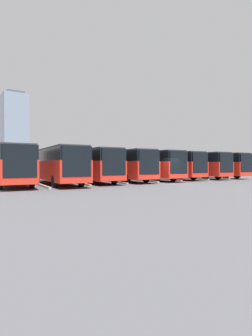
# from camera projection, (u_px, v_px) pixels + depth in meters

# --- Properties ---
(ground_plane) EXTENTS (600.00, 600.00, 0.00)m
(ground_plane) POSITION_uv_depth(u_px,v_px,m) (171.00, 184.00, 25.82)
(ground_plane) COLOR #5B5B60
(bus_0) EXTENTS (3.76, 12.25, 3.40)m
(bus_0) POSITION_uv_depth(u_px,v_px,m) (210.00, 165.00, 38.07)
(bus_0) COLOR red
(bus_0) RESTS_ON ground_plane
(curb_divider_0) EXTENTS (0.83, 5.79, 0.15)m
(curb_divider_0) POSITION_uv_depth(u_px,v_px,m) (212.00, 178.00, 35.54)
(curb_divider_0) COLOR #9E9E99
(curb_divider_0) RESTS_ON ground_plane
(bus_1) EXTENTS (3.76, 12.25, 3.40)m
(bus_1) POSITION_uv_depth(u_px,v_px,m) (191.00, 165.00, 36.06)
(bus_1) COLOR red
(bus_1) RESTS_ON ground_plane
(curb_divider_1) EXTENTS (0.83, 5.79, 0.15)m
(curb_divider_1) POSITION_uv_depth(u_px,v_px,m) (192.00, 179.00, 33.53)
(curb_divider_1) COLOR #9E9E99
(curb_divider_1) RESTS_ON ground_plane
(bus_2) EXTENTS (3.76, 12.25, 3.40)m
(bus_2) POSITION_uv_depth(u_px,v_px,m) (167.00, 165.00, 34.46)
(bus_2) COLOR red
(bus_2) RESTS_ON ground_plane
(curb_divider_2) EXTENTS (0.83, 5.79, 0.15)m
(curb_divider_2) POSITION_uv_depth(u_px,v_px,m) (166.00, 179.00, 31.92)
(curb_divider_2) COLOR #9E9E99
(curb_divider_2) RESTS_ON ground_plane
(bus_3) EXTENTS (3.76, 12.25, 3.40)m
(bus_3) POSITION_uv_depth(u_px,v_px,m) (147.00, 164.00, 31.94)
(bus_3) COLOR red
(bus_3) RESTS_ON ground_plane
(curb_divider_3) EXTENTS (0.83, 5.79, 0.15)m
(curb_divider_3) POSITION_uv_depth(u_px,v_px,m) (143.00, 181.00, 29.40)
(curb_divider_3) COLOR #9E9E99
(curb_divider_3) RESTS_ON ground_plane
(bus_4) EXTENTS (3.76, 12.25, 3.40)m
(bus_4) POSITION_uv_depth(u_px,v_px,m) (120.00, 164.00, 29.82)
(bus_4) COLOR red
(bus_4) RESTS_ON ground_plane
(curb_divider_4) EXTENTS (0.83, 5.79, 0.15)m
(curb_divider_4) POSITION_uv_depth(u_px,v_px,m) (114.00, 182.00, 27.29)
(curb_divider_4) COLOR #9E9E99
(curb_divider_4) RESTS_ON ground_plane
(bus_5) EXTENTS (3.76, 12.25, 3.40)m
(bus_5) POSITION_uv_depth(u_px,v_px,m) (89.00, 164.00, 27.75)
(bus_5) COLOR red
(bus_5) RESTS_ON ground_plane
(curb_divider_5) EXTENTS (0.83, 5.79, 0.15)m
(curb_divider_5) POSITION_uv_depth(u_px,v_px,m) (80.00, 183.00, 25.21)
(curb_divider_5) COLOR #9E9E99
(curb_divider_5) RESTS_ON ground_plane
(bus_6) EXTENTS (3.76, 12.25, 3.40)m
(bus_6) POSITION_uv_depth(u_px,v_px,m) (57.00, 164.00, 24.83)
(bus_6) COLOR red
(bus_6) RESTS_ON ground_plane
(curb_divider_6) EXTENTS (0.83, 5.79, 0.15)m
(curb_divider_6) POSITION_uv_depth(u_px,v_px,m) (43.00, 186.00, 22.30)
(curb_divider_6) COLOR #9E9E99
(curb_divider_6) RESTS_ON ground_plane
(bus_7) EXTENTS (3.76, 12.25, 3.40)m
(bus_7) POSITION_uv_depth(u_px,v_px,m) (12.00, 164.00, 23.39)
(bus_7) COLOR red
(bus_7) RESTS_ON ground_plane
(station_building) EXTENTS (26.85, 11.48, 4.13)m
(station_building) POSITION_uv_depth(u_px,v_px,m) (73.00, 163.00, 45.50)
(station_building) COLOR #A8A399
(station_building) RESTS_ON ground_plane
(office_tower) EXTENTS (21.51, 21.51, 69.84)m
(office_tower) POSITION_uv_depth(u_px,v_px,m) (15.00, 130.00, 244.57)
(office_tower) COLOR #7F8EA3
(office_tower) RESTS_ON ground_plane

